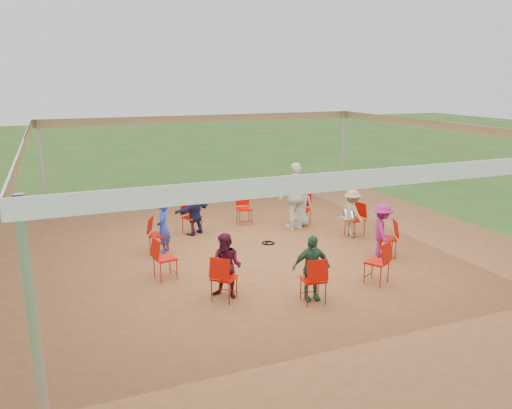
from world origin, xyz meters
name	(u,v)px	position (x,y,z in m)	size (l,w,h in m)	color
ground	(271,254)	(0.00, 0.00, 0.00)	(80.00, 80.00, 0.00)	#2D541A
dirt_patch	(271,254)	(0.00, 0.00, 0.01)	(13.00, 13.00, 0.00)	brown
tent	(272,157)	(0.00, 0.00, 2.37)	(10.33, 10.33, 3.00)	#B2B2B7
chair_0	(355,220)	(2.68, 0.52, 0.45)	(0.42, 0.44, 0.90)	#BD0A00
chair_1	(303,210)	(1.86, 1.99, 0.45)	(0.42, 0.44, 0.90)	#BD0A00
chair_2	(244,209)	(0.34, 2.71, 0.45)	(0.42, 0.44, 0.90)	#BD0A00
chair_3	(192,217)	(-1.32, 2.39, 0.45)	(0.42, 0.44, 0.90)	#BD0A00
chair_4	(159,235)	(-2.47, 1.16, 0.45)	(0.42, 0.44, 0.90)	#BD0A00
chair_5	(165,258)	(-2.68, -0.52, 0.45)	(0.42, 0.44, 0.90)	#BD0A00
chair_6	(224,278)	(-1.86, -1.99, 0.45)	(0.42, 0.44, 0.90)	#BD0A00
chair_7	(313,280)	(-0.34, -2.71, 0.45)	(0.42, 0.44, 0.90)	#BD0A00
chair_8	(377,262)	(1.32, -2.39, 0.45)	(0.42, 0.44, 0.90)	#BD0A00
chair_9	(387,239)	(2.47, -1.16, 0.45)	(0.42, 0.44, 0.90)	#BD0A00
person_seated_0	(352,213)	(2.56, 0.49, 0.65)	(0.83, 0.41, 1.28)	#9B8664
person_seated_1	(302,204)	(1.78, 1.90, 0.65)	(0.63, 0.35, 1.28)	#A39E90
person_seated_2	(195,211)	(-1.26, 2.28, 0.65)	(1.19, 0.44, 1.28)	#171942
person_seated_3	(163,227)	(-2.36, 1.11, 0.65)	(0.47, 0.31, 1.28)	#213AAF
person_seated_4	(227,266)	(-1.78, -1.90, 0.65)	(0.62, 0.36, 1.28)	#451122
person_seated_5	(311,268)	(-0.32, -2.59, 0.65)	(0.75, 0.38, 1.28)	#2B543C
person_seated_6	(382,231)	(2.36, -1.11, 0.65)	(0.83, 0.41, 1.28)	#891961
standing_person	(296,196)	(1.48, 1.66, 0.95)	(1.11, 0.57, 1.89)	white
cable_coil	(269,243)	(0.26, 0.76, 0.02)	(0.34, 0.34, 0.03)	black
laptop	(347,215)	(2.40, 0.46, 0.61)	(0.32, 0.37, 0.23)	#B7B7BC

